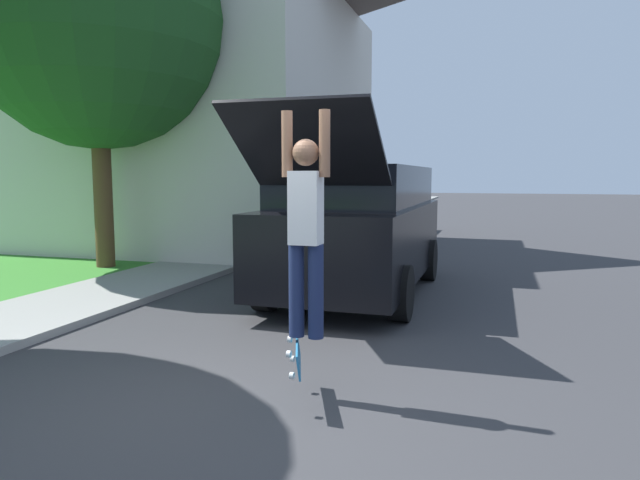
% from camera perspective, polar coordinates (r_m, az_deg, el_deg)
% --- Properties ---
extents(ground_plane, '(120.00, 120.00, 0.00)m').
position_cam_1_polar(ground_plane, '(5.04, -10.35, -15.54)').
color(ground_plane, '#333335').
extents(lawn, '(10.00, 80.00, 0.08)m').
position_cam_1_polar(lawn, '(14.49, -27.67, -1.58)').
color(lawn, '#387F2D').
rests_on(lawn, ground_plane).
extents(sidewalk, '(1.80, 80.00, 0.10)m').
position_cam_1_polar(sidewalk, '(11.81, -12.36, -2.60)').
color(sidewalk, gray).
rests_on(sidewalk, ground_plane).
extents(house, '(11.75, 8.33, 8.63)m').
position_cam_1_polar(house, '(17.01, -16.81, 15.22)').
color(house, beige).
rests_on(house, lawn).
extents(lawn_tree_far, '(4.87, 4.87, 7.17)m').
position_cam_1_polar(lawn_tree_far, '(12.36, -21.53, 19.71)').
color(lawn_tree_far, brown).
rests_on(lawn_tree_far, lawn).
extents(suv_parked, '(2.13, 5.63, 2.68)m').
position_cam_1_polar(suv_parked, '(9.04, 3.87, 1.38)').
color(suv_parked, black).
rests_on(suv_parked, ground_plane).
extents(car_down_street, '(1.98, 4.15, 1.39)m').
position_cam_1_polar(car_down_street, '(19.42, 6.53, 2.88)').
color(car_down_street, silver).
rests_on(car_down_street, ground_plane).
extents(skateboarder, '(0.41, 0.22, 1.87)m').
position_cam_1_polar(skateboarder, '(4.68, -1.42, 1.72)').
color(skateboarder, '#192347').
rests_on(skateboarder, ground_plane).
extents(skateboard, '(0.32, 0.74, 0.25)m').
position_cam_1_polar(skateboard, '(4.81, -2.30, -11.49)').
color(skateboard, '#236B99').
rests_on(skateboard, ground_plane).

